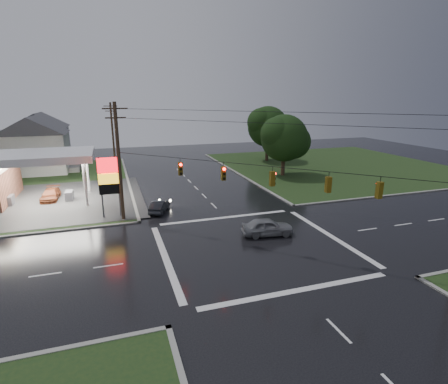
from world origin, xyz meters
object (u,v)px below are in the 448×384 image
object	(u,v)px
house_near	(35,144)
car_pump	(51,195)
utility_pole_n	(113,133)
car_north	(159,206)
utility_pole_nw	(119,161)
tree_ne_near	(285,138)
car_crossing	(267,227)
tree_ne_far	(269,127)
pylon_sign	(109,177)
house_far	(41,136)

from	to	relation	value
house_near	car_pump	size ratio (longest dim) A/B	2.54
house_near	utility_pole_n	bearing A→B (deg)	9.91
car_north	utility_pole_n	bearing A→B (deg)	-58.18
utility_pole_nw	tree_ne_near	bearing A→B (deg)	27.86
car_crossing	tree_ne_near	bearing A→B (deg)	-21.67
car_crossing	car_pump	xyz separation A→B (m)	(-18.99, 17.29, -0.12)
tree_ne_far	car_crossing	xyz separation A→B (m)	(-15.21, -32.36, -5.43)
pylon_sign	tree_ne_far	size ratio (longest dim) A/B	0.61
tree_ne_far	car_north	size ratio (longest dim) A/B	2.66
car_pump	car_north	bearing A→B (deg)	-33.53
car_pump	tree_ne_near	bearing A→B (deg)	8.07
utility_pole_n	house_near	size ratio (longest dim) A/B	0.95
utility_pole_nw	tree_ne_near	distance (m)	26.74
utility_pole_nw	car_north	size ratio (longest dim) A/B	2.98
pylon_sign	tree_ne_near	distance (m)	27.23
utility_pole_nw	car_north	world-z (taller)	utility_pole_nw
utility_pole_nw	car_crossing	bearing A→B (deg)	-34.51
house_far	car_crossing	distance (m)	52.29
house_far	car_crossing	world-z (taller)	house_far
car_north	tree_ne_far	bearing A→B (deg)	-110.59
house_near	car_pump	bearing A→B (deg)	-77.11
car_pump	house_far	bearing A→B (deg)	102.03
utility_pole_nw	house_near	world-z (taller)	utility_pole_nw
house_near	tree_ne_near	xyz separation A→B (m)	(35.09, -14.01, 1.16)
car_pump	tree_ne_far	bearing A→B (deg)	26.23
car_north	car_pump	bearing A→B (deg)	-11.77
pylon_sign	car_crossing	xyz separation A→B (m)	(12.44, -8.87, -3.27)
house_far	car_pump	size ratio (longest dim) A/B	2.54
house_near	car_crossing	size ratio (longest dim) A/B	2.53
tree_ne_far	car_crossing	world-z (taller)	tree_ne_far
utility_pole_nw	utility_pole_n	world-z (taller)	utility_pole_nw
utility_pole_nw	car_north	bearing A→B (deg)	19.85
house_near	tree_ne_far	world-z (taller)	tree_ne_far
utility_pole_nw	house_far	bearing A→B (deg)	107.92
car_north	house_far	bearing A→B (deg)	-42.41
pylon_sign	utility_pole_n	bearing A→B (deg)	87.92
utility_pole_n	utility_pole_nw	bearing A→B (deg)	-90.00
tree_ne_near	house_far	bearing A→B (deg)	144.23
pylon_sign	house_near	xyz separation A→B (m)	(-10.45, 25.50, 0.39)
house_far	tree_ne_far	size ratio (longest dim) A/B	1.13
tree_ne_near	car_crossing	size ratio (longest dim) A/B	2.05
utility_pole_nw	utility_pole_n	distance (m)	28.50
house_near	house_far	xyz separation A→B (m)	(-1.00, 12.00, 0.00)
house_near	car_north	xyz separation A→B (m)	(15.08, -25.19, -3.80)
car_north	house_near	bearing A→B (deg)	-34.88
utility_pole_n	car_pump	world-z (taller)	utility_pole_n
car_pump	pylon_sign	bearing A→B (deg)	-49.72
car_north	car_pump	distance (m)	13.81
house_far	car_pump	world-z (taller)	house_far
tree_ne_far	utility_pole_n	bearing A→B (deg)	171.45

